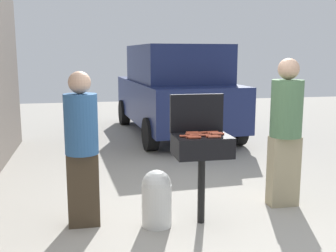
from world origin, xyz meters
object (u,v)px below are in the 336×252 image
hot_dog_5 (186,136)px  person_right (286,127)px  hot_dog_4 (192,133)px  hot_dog_13 (212,136)px  parked_minivan (174,90)px  hot_dog_0 (205,135)px  hot_dog_2 (218,134)px  hot_dog_7 (215,137)px  propane_tank (157,197)px  hot_dog_8 (191,134)px  hot_dog_11 (212,132)px  hot_dog_12 (196,135)px  person_left (82,144)px  hot_dog_9 (201,133)px  hot_dog_6 (216,133)px  hot_dog_3 (213,133)px  hot_dog_10 (192,137)px  bbq_grill (202,149)px  hot_dog_1 (195,137)px

hot_dog_5 → person_right: bearing=15.4°
hot_dog_4 → hot_dog_13: size_ratio=1.00×
parked_minivan → hot_dog_0: bearing=77.4°
hot_dog_2 → hot_dog_7: (-0.08, -0.14, 0.00)m
propane_tank → hot_dog_8: bearing=6.2°
hot_dog_11 → hot_dog_12: same height
person_left → propane_tank: bearing=-18.7°
hot_dog_9 → hot_dog_13: size_ratio=1.00×
hot_dog_8 → hot_dog_12: size_ratio=1.00×
hot_dog_2 → person_right: person_right is taller
hot_dog_7 → hot_dog_12: bearing=140.3°
hot_dog_4 → hot_dog_6: (0.24, -0.09, 0.00)m
hot_dog_9 → hot_dog_11: bearing=1.7°
person_left → person_right: 2.38m
hot_dog_3 → hot_dog_13: same height
hot_dog_5 → hot_dog_7: 0.30m
hot_dog_2 → hot_dog_12: bearing=180.0°
hot_dog_12 → hot_dog_10: bearing=-123.3°
hot_dog_6 → hot_dog_13: bearing=-122.6°
hot_dog_3 → hot_dog_10: 0.32m
hot_dog_8 → hot_dog_3: bearing=-0.3°
hot_dog_3 → bbq_grill: bearing=-157.0°
hot_dog_1 → hot_dog_10: (-0.02, 0.04, 0.00)m
hot_dog_0 → hot_dog_6: same height
hot_dog_7 → hot_dog_11: 0.25m
hot_dog_0 → hot_dog_10: (-0.15, -0.06, 0.00)m
bbq_grill → hot_dog_9: bearing=80.5°
hot_dog_0 → hot_dog_4: size_ratio=1.00×
person_right → bbq_grill: bearing=16.2°
hot_dog_4 → hot_dog_8: size_ratio=1.00×
hot_dog_11 → person_left: 1.40m
hot_dog_0 → person_left: (-1.27, 0.23, -0.09)m
hot_dog_5 → hot_dog_8: same height
hot_dog_2 → propane_tank: bearing=177.4°
hot_dog_1 → hot_dog_4: 0.27m
hot_dog_2 → person_left: person_left is taller
hot_dog_3 → person_left: size_ratio=0.08×
hot_dog_0 → person_right: 1.17m
bbq_grill → hot_dog_5: bearing=-163.9°
hot_dog_1 → propane_tank: hot_dog_1 is taller
hot_dog_1 → hot_dog_3: same height
hot_dog_0 → hot_dog_4: (-0.09, 0.16, 0.00)m
hot_dog_13 → bbq_grill: bearing=122.4°
hot_dog_1 → parked_minivan: 5.22m
hot_dog_7 → hot_dog_13: (-0.02, 0.04, 0.00)m
hot_dog_12 → parked_minivan: (0.89, 5.01, 0.04)m
person_left → person_right: (2.38, 0.12, 0.07)m
hot_dog_3 → hot_dog_10: (-0.27, -0.16, 0.00)m
hot_dog_0 → hot_dog_6: (0.15, 0.07, 0.00)m
hot_dog_7 → person_right: bearing=23.9°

